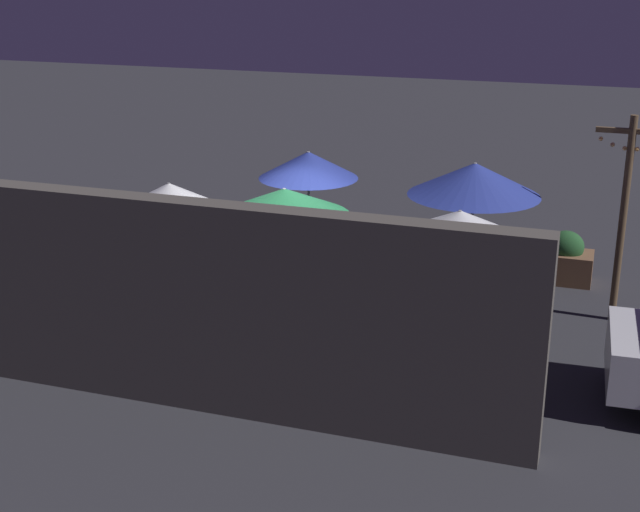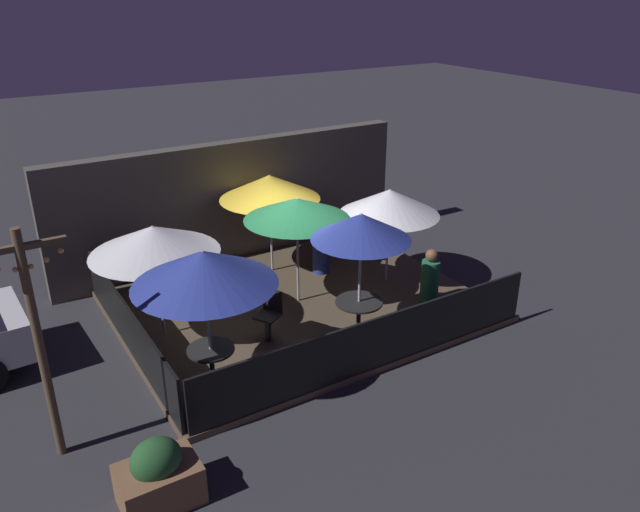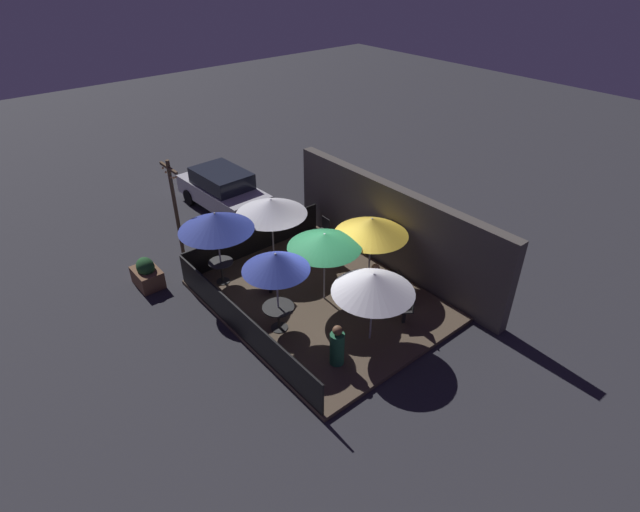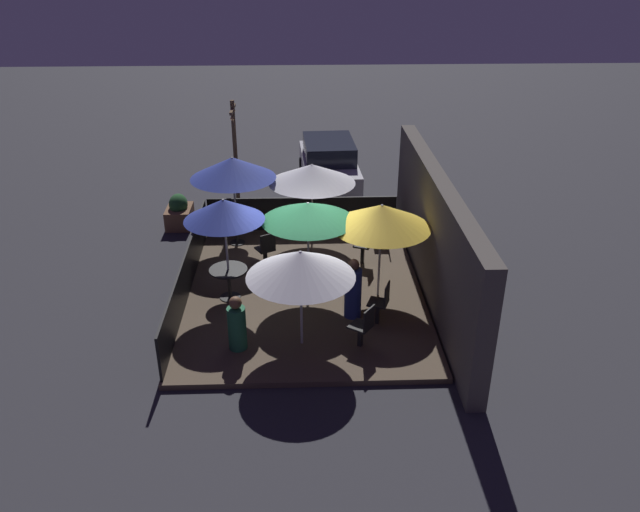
% 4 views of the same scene
% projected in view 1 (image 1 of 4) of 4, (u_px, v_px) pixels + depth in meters
% --- Properties ---
extents(ground_plane, '(60.00, 60.00, 0.00)m').
position_uv_depth(ground_plane, '(292.00, 325.00, 14.50)').
color(ground_plane, '#2D2D33').
extents(patio_deck, '(6.84, 5.41, 0.12)m').
position_uv_depth(patio_deck, '(292.00, 321.00, 14.48)').
color(patio_deck, brown).
rests_on(patio_deck, ground_plane).
extents(building_wall, '(8.44, 0.36, 2.83)m').
position_uv_depth(building_wall, '(212.00, 309.00, 11.41)').
color(building_wall, '#4C4742').
rests_on(building_wall, ground_plane).
extents(fence_front, '(6.64, 0.05, 0.95)m').
position_uv_depth(fence_front, '(342.00, 242.00, 16.69)').
color(fence_front, black).
rests_on(fence_front, patio_deck).
extents(fence_side_left, '(0.05, 5.21, 0.95)m').
position_uv_depth(fence_side_left, '(504.00, 317.00, 13.28)').
color(fence_side_left, black).
rests_on(fence_side_left, patio_deck).
extents(patio_umbrella_0, '(2.19, 2.19, 2.38)m').
position_uv_depth(patio_umbrella_0, '(474.00, 179.00, 14.57)').
color(patio_umbrella_0, '#B2B2B7').
rests_on(patio_umbrella_0, patio_deck).
extents(patio_umbrella_1, '(1.73, 1.73, 2.38)m').
position_uv_depth(patio_umbrella_1, '(308.00, 165.00, 15.37)').
color(patio_umbrella_1, '#B2B2B7').
rests_on(patio_umbrella_1, patio_deck).
extents(patio_umbrella_2, '(2.07, 2.07, 2.19)m').
position_uv_depth(patio_umbrella_2, '(284.00, 202.00, 13.75)').
color(patio_umbrella_2, '#B2B2B7').
rests_on(patio_umbrella_2, patio_deck).
extents(patio_umbrella_3, '(2.16, 2.16, 2.21)m').
position_uv_depth(patio_umbrella_3, '(229.00, 231.00, 12.42)').
color(patio_umbrella_3, '#B2B2B7').
rests_on(patio_umbrella_3, patio_deck).
extents(patio_umbrella_4, '(2.26, 2.26, 2.13)m').
position_uv_depth(patio_umbrella_4, '(459.00, 227.00, 12.81)').
color(patio_umbrella_4, '#B2B2B7').
rests_on(patio_umbrella_4, patio_deck).
extents(patio_umbrella_5, '(2.10, 2.10, 2.06)m').
position_uv_depth(patio_umbrella_5, '(170.00, 199.00, 14.61)').
color(patio_umbrella_5, '#B2B2B7').
rests_on(patio_umbrella_5, patio_deck).
extents(dining_table_0, '(0.75, 0.75, 0.72)m').
position_uv_depth(dining_table_0, '(469.00, 268.00, 15.07)').
color(dining_table_0, black).
rests_on(dining_table_0, patio_deck).
extents(dining_table_1, '(0.85, 0.85, 0.73)m').
position_uv_depth(dining_table_1, '(309.00, 251.00, 15.87)').
color(dining_table_1, black).
rests_on(dining_table_1, patio_deck).
extents(patio_chair_0, '(0.55, 0.55, 0.96)m').
position_uv_depth(patio_chair_0, '(373.00, 276.00, 14.77)').
color(patio_chair_0, black).
rests_on(patio_chair_0, patio_deck).
extents(patio_chair_1, '(0.52, 0.52, 0.96)m').
position_uv_depth(patio_chair_1, '(337.00, 334.00, 12.53)').
color(patio_chair_1, black).
rests_on(patio_chair_1, patio_deck).
extents(patio_chair_2, '(0.56, 0.56, 0.92)m').
position_uv_depth(patio_chair_2, '(128.00, 296.00, 13.99)').
color(patio_chair_2, black).
rests_on(patio_chair_2, patio_deck).
extents(patio_chair_3, '(0.42, 0.42, 0.91)m').
position_uv_depth(patio_chair_3, '(406.00, 366.00, 11.65)').
color(patio_chair_3, black).
rests_on(patio_chair_3, patio_deck).
extents(patio_chair_4, '(0.51, 0.51, 0.96)m').
position_uv_depth(patio_chair_4, '(161.00, 311.00, 13.33)').
color(patio_chair_4, black).
rests_on(patio_chair_4, patio_deck).
extents(patron_0, '(0.46, 0.46, 1.36)m').
position_uv_depth(patron_0, '(197.00, 296.00, 13.70)').
color(patron_0, navy).
rests_on(patron_0, patio_deck).
extents(patron_1, '(0.51, 0.51, 1.16)m').
position_uv_depth(patron_1, '(201.00, 249.00, 16.18)').
color(patron_1, '#236642').
rests_on(patron_1, patio_deck).
extents(planter_box, '(1.00, 0.70, 0.96)m').
position_uv_depth(planter_box, '(565.00, 260.00, 16.29)').
color(planter_box, brown).
rests_on(planter_box, ground_plane).
extents(light_post, '(1.10, 0.12, 3.39)m').
position_uv_depth(light_post, '(624.00, 208.00, 14.09)').
color(light_post, brown).
rests_on(light_post, ground_plane).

